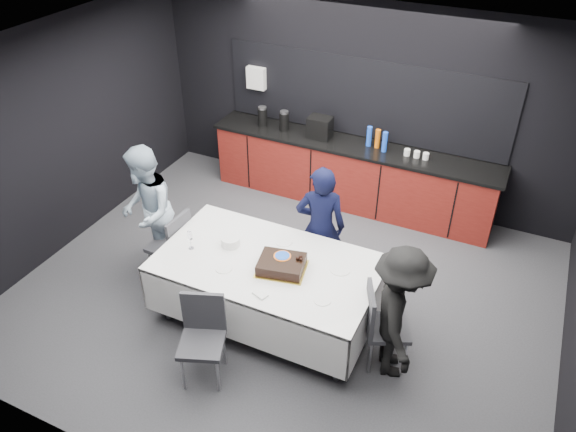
% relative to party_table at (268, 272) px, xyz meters
% --- Properties ---
extents(ground, '(6.00, 6.00, 0.00)m').
position_rel_party_table_xyz_m(ground, '(0.00, 0.40, -0.64)').
color(ground, '#3F3F43').
rests_on(ground, ground).
extents(room_shell, '(6.04, 5.04, 2.82)m').
position_rel_party_table_xyz_m(room_shell, '(0.00, 0.40, 1.22)').
color(room_shell, white).
rests_on(room_shell, ground).
extents(kitchenette, '(4.10, 0.64, 2.05)m').
position_rel_party_table_xyz_m(kitchenette, '(-0.02, 2.62, -0.10)').
color(kitchenette, '#61140F').
rests_on(kitchenette, ground).
extents(party_table, '(2.32, 1.32, 0.78)m').
position_rel_party_table_xyz_m(party_table, '(0.00, 0.00, 0.00)').
color(party_table, '#99999E').
rests_on(party_table, ground).
extents(cake_assembly, '(0.56, 0.49, 0.16)m').
position_rel_party_table_xyz_m(cake_assembly, '(0.19, -0.05, 0.20)').
color(cake_assembly, gold).
rests_on(cake_assembly, party_table).
extents(plate_stack, '(0.20, 0.20, 0.10)m').
position_rel_party_table_xyz_m(plate_stack, '(-0.49, 0.09, 0.19)').
color(plate_stack, white).
rests_on(plate_stack, party_table).
extents(loose_plate_near, '(0.18, 0.18, 0.01)m').
position_rel_party_table_xyz_m(loose_plate_near, '(-0.36, -0.29, 0.14)').
color(loose_plate_near, white).
rests_on(loose_plate_near, party_table).
extents(loose_plate_right_a, '(0.22, 0.22, 0.01)m').
position_rel_party_table_xyz_m(loose_plate_right_a, '(0.73, 0.21, 0.14)').
color(loose_plate_right_a, white).
rests_on(loose_plate_right_a, party_table).
extents(loose_plate_right_b, '(0.18, 0.18, 0.01)m').
position_rel_party_table_xyz_m(loose_plate_right_b, '(0.74, -0.29, 0.14)').
color(loose_plate_right_b, white).
rests_on(loose_plate_right_b, party_table).
extents(loose_plate_far, '(0.19, 0.19, 0.01)m').
position_rel_party_table_xyz_m(loose_plate_far, '(0.01, 0.38, 0.14)').
color(loose_plate_far, white).
rests_on(loose_plate_far, party_table).
extents(fork_pile, '(0.17, 0.13, 0.02)m').
position_rel_party_table_xyz_m(fork_pile, '(0.17, -0.48, 0.15)').
color(fork_pile, white).
rests_on(fork_pile, party_table).
extents(champagne_flute, '(0.06, 0.06, 0.22)m').
position_rel_party_table_xyz_m(champagne_flute, '(-0.85, -0.14, 0.30)').
color(champagne_flute, white).
rests_on(champagne_flute, party_table).
extents(chair_left, '(0.44, 0.44, 0.92)m').
position_rel_party_table_xyz_m(chair_left, '(-1.30, 0.12, -0.11)').
color(chair_left, '#323338').
rests_on(chair_left, ground).
extents(chair_right, '(0.56, 0.56, 0.92)m').
position_rel_party_table_xyz_m(chair_right, '(1.27, -0.09, -0.11)').
color(chair_right, '#323338').
rests_on(chair_right, ground).
extents(chair_near, '(0.54, 0.54, 0.92)m').
position_rel_party_table_xyz_m(chair_near, '(-0.22, -0.94, -0.11)').
color(chair_near, '#323338').
rests_on(chair_near, ground).
extents(person_center, '(0.66, 0.54, 1.56)m').
position_rel_party_table_xyz_m(person_center, '(0.26, 0.80, 0.14)').
color(person_center, black).
rests_on(person_center, ground).
extents(person_left, '(0.95, 1.00, 1.63)m').
position_rel_party_table_xyz_m(person_left, '(-1.68, 0.19, 0.17)').
color(person_left, '#A2B9CC').
rests_on(person_left, ground).
extents(person_right, '(0.86, 1.09, 1.48)m').
position_rel_party_table_xyz_m(person_right, '(1.45, -0.12, 0.10)').
color(person_right, black).
rests_on(person_right, ground).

